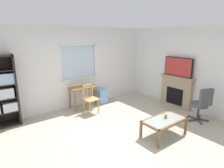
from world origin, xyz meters
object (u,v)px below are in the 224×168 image
at_px(desk_under_window, 84,90).
at_px(tv, 178,67).
at_px(wooden_chair, 90,99).
at_px(sippy_cup, 166,116).
at_px(plastic_drawer_unit, 101,96).
at_px(office_chair, 202,103).
at_px(fireplace, 176,91).
at_px(coffee_table, 164,122).

relative_size(desk_under_window, tv, 0.94).
xyz_separation_m(wooden_chair, sippy_cup, (0.76, -2.28, 0.01)).
relative_size(plastic_drawer_unit, office_chair, 0.49).
distance_m(plastic_drawer_unit, fireplace, 2.63).
bearing_deg(fireplace, wooden_chair, 153.60).
xyz_separation_m(desk_under_window, plastic_drawer_unit, (0.73, 0.05, -0.36)).
bearing_deg(tv, desk_under_window, 144.59).
distance_m(tv, sippy_cup, 2.27).
relative_size(desk_under_window, office_chair, 0.94).
bearing_deg(tv, fireplace, 0.00).
height_order(wooden_chair, office_chair, office_chair).
bearing_deg(desk_under_window, fireplace, -35.22).
xyz_separation_m(wooden_chair, office_chair, (2.13, -2.44, 0.09)).
height_order(plastic_drawer_unit, tv, tv).
xyz_separation_m(tv, sippy_cup, (-1.83, -0.98, -0.90)).
height_order(fireplace, sippy_cup, fireplace).
bearing_deg(sippy_cup, office_chair, -6.53).
bearing_deg(office_chair, tv, 67.70).
bearing_deg(sippy_cup, wooden_chair, 108.51).
height_order(wooden_chair, coffee_table, wooden_chair).
bearing_deg(wooden_chair, coffee_table, -73.54).
height_order(office_chair, sippy_cup, office_chair).
bearing_deg(desk_under_window, sippy_cup, -75.64).
bearing_deg(sippy_cup, tv, 28.12).
height_order(plastic_drawer_unit, sippy_cup, sippy_cup).
height_order(plastic_drawer_unit, coffee_table, plastic_drawer_unit).
bearing_deg(office_chair, sippy_cup, 173.47).
distance_m(wooden_chair, office_chair, 3.24).
xyz_separation_m(plastic_drawer_unit, coffee_table, (-0.10, -2.87, 0.12)).
relative_size(wooden_chair, office_chair, 0.90).
xyz_separation_m(wooden_chair, fireplace, (2.62, -1.30, 0.07)).
xyz_separation_m(coffee_table, sippy_cup, (0.08, 0.03, 0.11)).
xyz_separation_m(plastic_drawer_unit, sippy_cup, (-0.02, -2.84, 0.23)).
height_order(wooden_chair, sippy_cup, wooden_chair).
bearing_deg(tv, plastic_drawer_unit, 134.26).
height_order(desk_under_window, plastic_drawer_unit, desk_under_window).
bearing_deg(fireplace, plastic_drawer_unit, 134.54).
distance_m(fireplace, office_chair, 1.24).
distance_m(desk_under_window, office_chair, 3.61).
relative_size(plastic_drawer_unit, fireplace, 0.40).
height_order(fireplace, tv, tv).
bearing_deg(fireplace, office_chair, -113.08).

